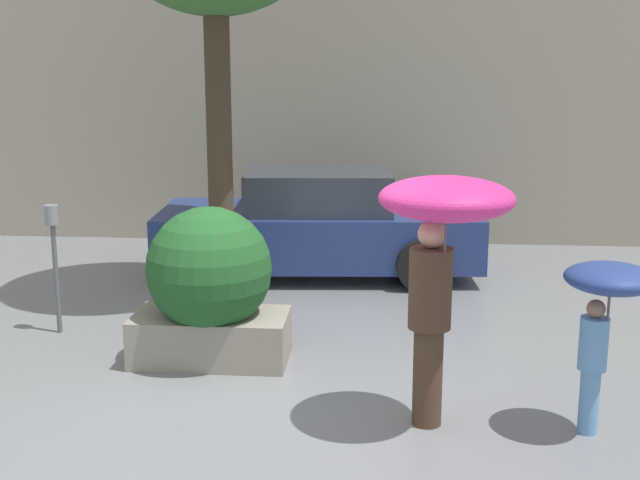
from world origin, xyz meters
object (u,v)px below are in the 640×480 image
(planter_box, at_px, (210,285))
(parking_meter, at_px, (54,242))
(person_adult, at_px, (442,232))
(person_child, at_px, (606,300))
(parked_car_near, at_px, (319,226))

(planter_box, xyz_separation_m, parking_meter, (-1.75, 0.68, 0.23))
(person_adult, bearing_deg, person_child, 51.84)
(planter_box, relative_size, parked_car_near, 0.34)
(person_adult, relative_size, person_child, 1.46)
(planter_box, distance_m, parked_car_near, 3.47)
(person_adult, distance_m, parked_car_near, 4.95)
(person_adult, distance_m, person_child, 1.29)
(person_child, relative_size, parked_car_near, 0.31)
(parking_meter, bearing_deg, person_child, -21.92)
(parked_car_near, bearing_deg, person_child, -156.30)
(parked_car_near, bearing_deg, parking_meter, 133.47)
(planter_box, xyz_separation_m, person_child, (3.21, -1.32, 0.33))
(person_child, bearing_deg, parking_meter, -159.33)
(planter_box, height_order, parked_car_near, planter_box)
(planter_box, bearing_deg, person_child, -22.38)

